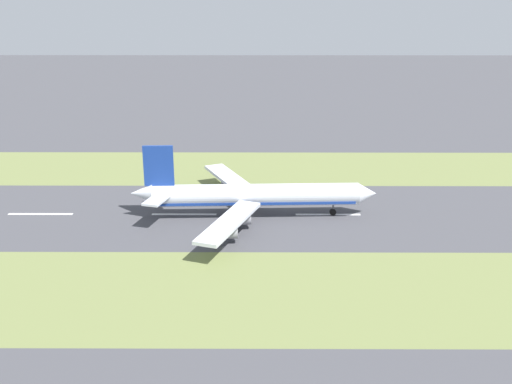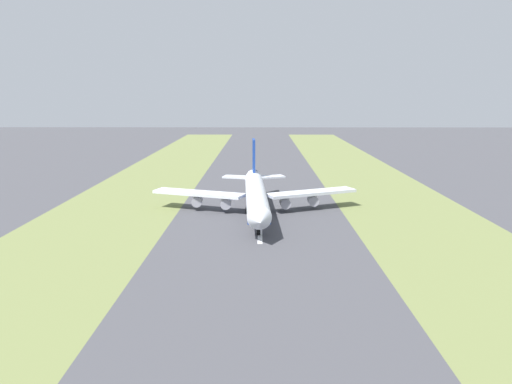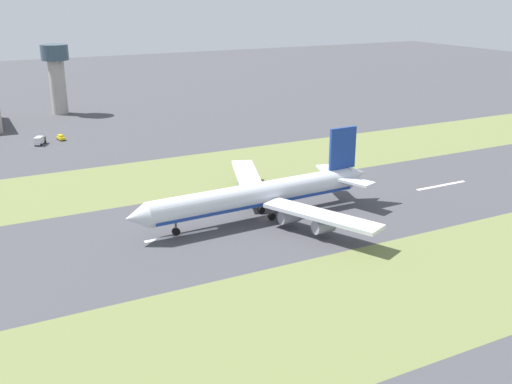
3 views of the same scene
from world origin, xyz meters
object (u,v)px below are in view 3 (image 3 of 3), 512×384
Objects in this scene: apron_car at (61,137)px; airplane_main_jet at (263,195)px; control_tower at (56,72)px; service_truck at (40,140)px.

airplane_main_jet is at bearing -164.40° from apron_car.
control_tower is at bearing 7.30° from airplane_main_jet.
control_tower reaches higher than service_truck.
service_truck is at bearing 162.71° from control_tower.
control_tower is 6.62× the size of apron_car.
control_tower is (158.74, 20.32, 13.05)m from airplane_main_jet.
control_tower is 4.92× the size of service_truck.
service_truck is 8.92m from apron_car.
service_truck is at bearing 115.04° from apron_car.
control_tower is 56.13m from apron_car.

